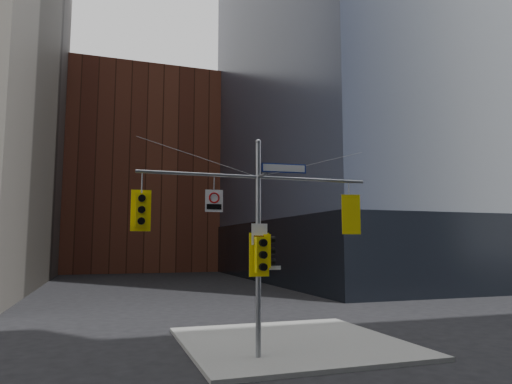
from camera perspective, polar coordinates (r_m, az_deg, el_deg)
ground at (r=13.80m, az=3.17°, el=-22.34°), size 160.00×160.00×0.00m
sidewalk_corner at (r=18.11m, az=4.48°, el=-18.24°), size 8.00×8.00×0.15m
podium_ne at (r=55.20m, az=18.29°, el=-6.94°), size 36.40×36.40×6.00m
brick_midrise at (r=71.26m, az=-14.29°, el=2.00°), size 26.00×20.00×28.00m
signal_assembly at (r=15.16m, az=0.29°, el=-4.05°), size 8.00×0.80×7.30m
traffic_light_west_arm at (r=14.43m, az=-14.16°, el=-2.21°), size 0.61×0.48×1.29m
traffic_light_east_arm at (r=16.59m, az=11.59°, el=-2.80°), size 0.66×0.60×1.40m
traffic_light_pole_side at (r=15.25m, az=1.47°, el=-7.36°), size 0.47×0.40×1.10m
traffic_light_pole_front at (r=14.90m, az=0.63°, el=-7.85°), size 0.68×0.53×1.42m
street_sign_blade at (r=15.68m, az=3.51°, el=2.99°), size 1.59×0.17×0.31m
regulatory_sign_arm at (r=14.77m, az=-5.26°, el=-1.02°), size 0.58×0.08×0.72m
regulatory_sign_pole at (r=15.04m, az=0.43°, el=-5.37°), size 0.54×0.07×0.70m
street_blade_ew at (r=15.32m, az=1.90°, el=-9.45°), size 0.67×0.08×0.13m
street_blade_ns at (r=15.60m, az=-0.25°, el=-9.61°), size 0.03×0.73×0.15m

